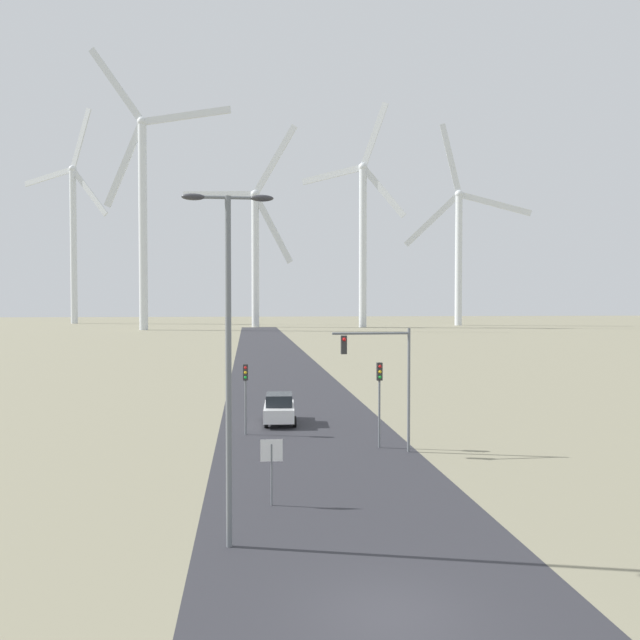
# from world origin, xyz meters

# --- Properties ---
(ground_plane) EXTENTS (600.00, 600.00, 0.00)m
(ground_plane) POSITION_xyz_m (0.00, 0.00, 0.00)
(ground_plane) COLOR gray
(road_surface) EXTENTS (10.00, 240.00, 0.01)m
(road_surface) POSITION_xyz_m (0.00, 48.00, 0.00)
(road_surface) COLOR #2D2D33
(road_surface) RESTS_ON ground
(streetlamp) EXTENTS (2.72, 0.32, 10.61)m
(streetlamp) POSITION_xyz_m (-3.92, 4.57, 6.55)
(streetlamp) COLOR slate
(streetlamp) RESTS_ON ground
(stop_sign_near) EXTENTS (0.81, 0.07, 2.42)m
(stop_sign_near) POSITION_xyz_m (-2.50, 8.23, 1.69)
(stop_sign_near) COLOR slate
(stop_sign_near) RESTS_ON ground
(traffic_light_post_near_left) EXTENTS (0.28, 0.34, 3.94)m
(traffic_light_post_near_left) POSITION_xyz_m (-3.47, 20.49, 2.89)
(traffic_light_post_near_left) COLOR slate
(traffic_light_post_near_left) RESTS_ON ground
(traffic_light_post_near_right) EXTENTS (0.28, 0.34, 4.33)m
(traffic_light_post_near_right) POSITION_xyz_m (3.27, 16.56, 3.17)
(traffic_light_post_near_right) COLOR slate
(traffic_light_post_near_right) RESTS_ON ground
(traffic_light_mast_overhead) EXTENTS (3.88, 0.34, 6.12)m
(traffic_light_mast_overhead) POSITION_xyz_m (3.23, 15.56, 4.30)
(traffic_light_mast_overhead) COLOR slate
(traffic_light_mast_overhead) RESTS_ON ground
(car_approaching) EXTENTS (2.04, 4.20, 1.83)m
(car_approaching) POSITION_xyz_m (-1.45, 23.50, 0.91)
(car_approaching) COLOR white
(car_approaching) RESTS_ON ground
(wind_turbine_far_left) EXTENTS (31.63, 16.12, 72.68)m
(wind_turbine_far_left) POSITION_xyz_m (-62.35, 207.49, 32.13)
(wind_turbine_far_left) COLOR silver
(wind_turbine_far_left) RESTS_ON ground
(wind_turbine_left) EXTENTS (37.38, 10.02, 74.37)m
(wind_turbine_left) POSITION_xyz_m (-30.52, 153.99, 33.55)
(wind_turbine_left) COLOR silver
(wind_turbine_left) RESTS_ON ground
(wind_turbine_center) EXTENTS (33.59, 12.17, 58.60)m
(wind_turbine_center) POSITION_xyz_m (-1.00, 170.15, 25.11)
(wind_turbine_center) COLOR silver
(wind_turbine_center) RESTS_ON ground
(wind_turbine_right) EXTENTS (28.60, 14.26, 64.49)m
(wind_turbine_right) POSITION_xyz_m (30.04, 164.60, 28.55)
(wind_turbine_right) COLOR silver
(wind_turbine_right) RESTS_ON ground
(wind_turbine_far_right) EXTENTS (37.66, 11.38, 63.43)m
(wind_turbine_far_right) POSITION_xyz_m (62.70, 175.69, 26.32)
(wind_turbine_far_right) COLOR silver
(wind_turbine_far_right) RESTS_ON ground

